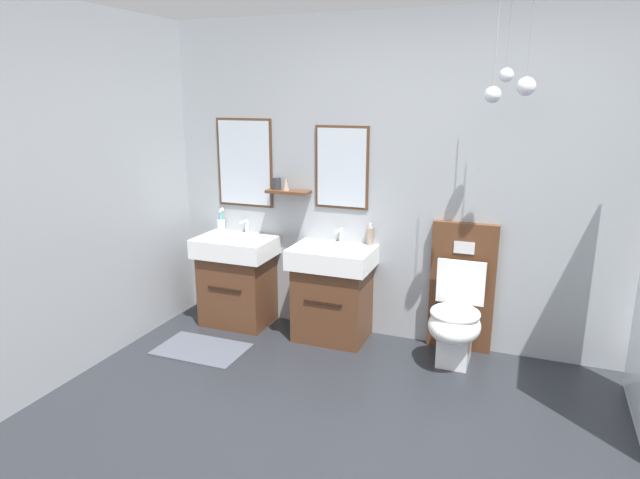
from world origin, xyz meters
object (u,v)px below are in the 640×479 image
object	(u,v)px
vanity_sink_left	(238,278)
soap_dispenser	(370,236)
vanity_sink_right	(333,290)
toothbrush_cup	(221,224)
toilet	(458,310)

from	to	relation	value
vanity_sink_left	soap_dispenser	bearing A→B (deg)	8.80
vanity_sink_right	toothbrush_cup	size ratio (longest dim) A/B	3.71
toilet	soap_dispenser	size ratio (longest dim) A/B	5.66
toothbrush_cup	vanity_sink_right	bearing A→B (deg)	-8.38
vanity_sink_left	soap_dispenser	size ratio (longest dim) A/B	4.30
toilet	toothbrush_cup	size ratio (longest dim) A/B	4.88
toilet	soap_dispenser	distance (m)	0.88
toilet	toothbrush_cup	bearing A→B (deg)	175.58
soap_dispenser	toilet	bearing A→B (deg)	-13.12
toilet	vanity_sink_right	bearing A→B (deg)	-179.95
vanity_sink_left	toothbrush_cup	size ratio (longest dim) A/B	3.71
vanity_sink_right	toilet	bearing A→B (deg)	0.05
toothbrush_cup	soap_dispenser	bearing A→B (deg)	0.42
toilet	vanity_sink_left	bearing A→B (deg)	-179.97
vanity_sink_left	toilet	size ratio (longest dim) A/B	0.76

